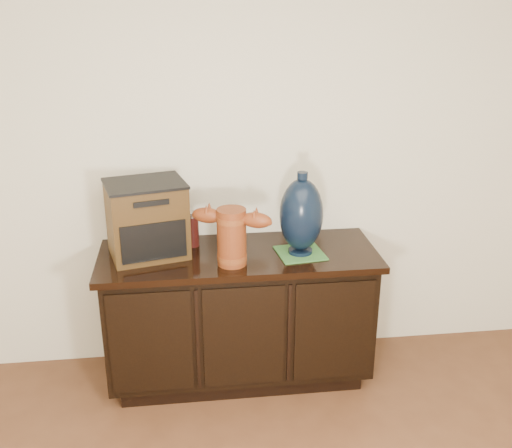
{
  "coord_description": "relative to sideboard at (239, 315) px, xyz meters",
  "views": [
    {
      "loc": [
        -0.26,
        -0.64,
        2.03
      ],
      "look_at": [
        0.09,
        2.18,
        0.93
      ],
      "focal_mm": 42.0,
      "sensor_mm": 36.0,
      "label": 1
    }
  ],
  "objects": [
    {
      "name": "spray_can",
      "position": [
        -0.23,
        0.13,
        0.46
      ],
      "size": [
        0.07,
        0.07,
        0.19
      ],
      "color": "#51110D",
      "rests_on": "sideboard"
    },
    {
      "name": "green_mat",
      "position": [
        0.32,
        -0.05,
        0.37
      ],
      "size": [
        0.26,
        0.26,
        0.01
      ],
      "primitive_type": "cube",
      "rotation": [
        0.0,
        0.0,
        0.12
      ],
      "color": "#377133",
      "rests_on": "sideboard"
    },
    {
      "name": "terracotta_vessel",
      "position": [
        -0.04,
        -0.13,
        0.53
      ],
      "size": [
        0.4,
        0.23,
        0.29
      ],
      "rotation": [
        0.0,
        0.0,
        -0.4
      ],
      "color": "brown",
      "rests_on": "sideboard"
    },
    {
      "name": "sideboard",
      "position": [
        0.0,
        0.0,
        0.0
      ],
      "size": [
        1.46,
        0.56,
        0.75
      ],
      "color": "black",
      "rests_on": "ground"
    },
    {
      "name": "tv_radio",
      "position": [
        -0.46,
        0.04,
        0.56
      ],
      "size": [
        0.45,
        0.4,
        0.39
      ],
      "rotation": [
        0.0,
        0.0,
        0.24
      ],
      "color": "#3D280F",
      "rests_on": "sideboard"
    },
    {
      "name": "lamp_base",
      "position": [
        0.32,
        -0.05,
        0.58
      ],
      "size": [
        0.25,
        0.25,
        0.44
      ],
      "rotation": [
        0.0,
        0.0,
        0.12
      ],
      "color": "black",
      "rests_on": "green_mat"
    }
  ]
}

